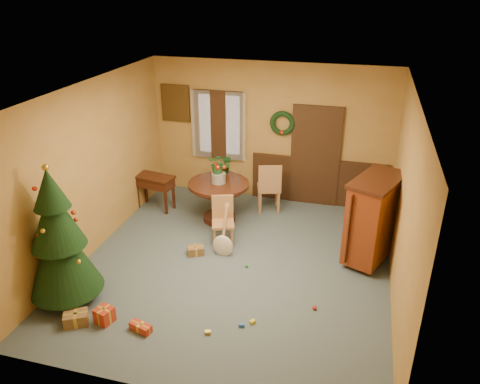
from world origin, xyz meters
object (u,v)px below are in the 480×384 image
(christmas_tree, at_px, (59,239))
(writing_desk, at_px, (155,184))
(chair_near, at_px, (223,219))
(sideboard, at_px, (374,217))
(dining_table, at_px, (219,194))

(christmas_tree, distance_m, writing_desk, 3.16)
(chair_near, distance_m, sideboard, 2.58)
(christmas_tree, bearing_deg, writing_desk, 90.00)
(sideboard, bearing_deg, christmas_tree, -152.06)
(chair_near, distance_m, writing_desk, 1.98)
(dining_table, height_order, sideboard, sideboard)
(dining_table, distance_m, christmas_tree, 3.31)
(chair_near, relative_size, writing_desk, 1.02)
(christmas_tree, relative_size, sideboard, 1.45)
(writing_desk, bearing_deg, dining_table, -6.62)
(writing_desk, relative_size, sideboard, 0.58)
(chair_near, bearing_deg, christmas_tree, -128.73)
(writing_desk, xyz_separation_m, sideboard, (4.30, -0.84, 0.26))
(dining_table, bearing_deg, christmas_tree, -115.77)
(dining_table, height_order, christmas_tree, christmas_tree)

